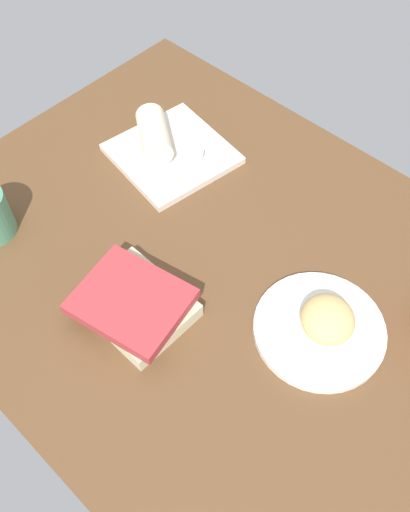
{
  "coord_description": "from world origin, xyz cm",
  "views": [
    {
      "loc": [
        43.47,
        -45.11,
        91.38
      ],
      "look_at": [
        3.0,
        -1.62,
        7.0
      ],
      "focal_mm": 38.76,
      "sensor_mm": 36.0,
      "label": 1
    }
  ],
  "objects_px": {
    "breakfast_wrap": "(154,134)",
    "square_plate": "(172,154)",
    "book_stack": "(134,304)",
    "scone_pastry": "(328,319)",
    "round_plate": "(319,329)",
    "sauce_cup": "(193,155)"
  },
  "relations": [
    {
      "from": "breakfast_wrap",
      "to": "square_plate",
      "type": "bearing_deg",
      "value": -37.49
    },
    {
      "from": "square_plate",
      "to": "breakfast_wrap",
      "type": "relative_size",
      "value": 1.77
    },
    {
      "from": "book_stack",
      "to": "scone_pastry",
      "type": "bearing_deg",
      "value": 36.31
    },
    {
      "from": "scone_pastry",
      "to": "book_stack",
      "type": "height_order",
      "value": "scone_pastry"
    },
    {
      "from": "round_plate",
      "to": "book_stack",
      "type": "height_order",
      "value": "book_stack"
    },
    {
      "from": "sauce_cup",
      "to": "book_stack",
      "type": "xyz_separation_m",
      "value": [
        0.18,
        -0.34,
        0.0
      ]
    },
    {
      "from": "scone_pastry",
      "to": "round_plate",
      "type": "bearing_deg",
      "value": -131.84
    },
    {
      "from": "round_plate",
      "to": "scone_pastry",
      "type": "relative_size",
      "value": 2.37
    },
    {
      "from": "breakfast_wrap",
      "to": "book_stack",
      "type": "height_order",
      "value": "breakfast_wrap"
    },
    {
      "from": "sauce_cup",
      "to": "scone_pastry",
      "type": "bearing_deg",
      "value": -17.13
    },
    {
      "from": "breakfast_wrap",
      "to": "round_plate",
      "type": "bearing_deg",
      "value": -66.84
    },
    {
      "from": "scone_pastry",
      "to": "square_plate",
      "type": "height_order",
      "value": "scone_pastry"
    },
    {
      "from": "scone_pastry",
      "to": "sauce_cup",
      "type": "relative_size",
      "value": 2.08
    },
    {
      "from": "sauce_cup",
      "to": "breakfast_wrap",
      "type": "height_order",
      "value": "breakfast_wrap"
    },
    {
      "from": "scone_pastry",
      "to": "book_stack",
      "type": "xyz_separation_m",
      "value": [
        -0.27,
        -0.2,
        -0.01
      ]
    },
    {
      "from": "breakfast_wrap",
      "to": "book_stack",
      "type": "relative_size",
      "value": 0.61
    },
    {
      "from": "square_plate",
      "to": "book_stack",
      "type": "bearing_deg",
      "value": -54.58
    },
    {
      "from": "round_plate",
      "to": "square_plate",
      "type": "xyz_separation_m",
      "value": [
        -0.5,
        0.13,
        0.0
      ]
    },
    {
      "from": "round_plate",
      "to": "scone_pastry",
      "type": "xyz_separation_m",
      "value": [
        0.01,
        0.01,
        0.04
      ]
    },
    {
      "from": "scone_pastry",
      "to": "breakfast_wrap",
      "type": "height_order",
      "value": "breakfast_wrap"
    },
    {
      "from": "square_plate",
      "to": "breakfast_wrap",
      "type": "height_order",
      "value": "breakfast_wrap"
    },
    {
      "from": "sauce_cup",
      "to": "book_stack",
      "type": "distance_m",
      "value": 0.38
    }
  ]
}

